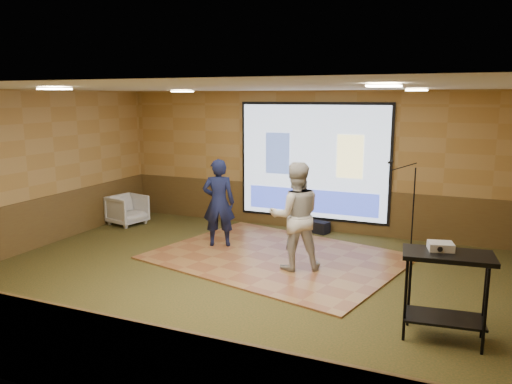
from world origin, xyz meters
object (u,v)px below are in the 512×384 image
at_px(player_left, 219,203).
at_px(player_right, 295,216).
at_px(projector, 441,246).
at_px(banquet_chair, 127,210).
at_px(av_table, 447,278).
at_px(mic_stand, 409,222).
at_px(projector_screen, 313,163).
at_px(duffel_bag, 319,227).
at_px(dance_floor, 277,257).

distance_m(player_left, player_right, 1.91).
relative_size(projector, banquet_chair, 0.38).
bearing_deg(projector, banquet_chair, 143.34).
height_order(av_table, mic_stand, mic_stand).
relative_size(player_left, av_table, 1.57).
bearing_deg(banquet_chair, projector, -99.79).
relative_size(player_right, projector, 6.35).
relative_size(projector_screen, duffel_bag, 8.33).
distance_m(dance_floor, duffel_bag, 1.96).
relative_size(player_left, player_right, 0.94).
bearing_deg(player_right, projector_screen, -107.06).
relative_size(dance_floor, av_table, 3.90).
bearing_deg(mic_stand, banquet_chair, 179.58).
distance_m(projector_screen, dance_floor, 2.58).
distance_m(projector_screen, player_left, 2.39).
xyz_separation_m(player_right, banquet_chair, (-4.49, 1.42, -0.59)).
distance_m(projector_screen, projector, 5.03).
xyz_separation_m(projector_screen, dance_floor, (0.00, -2.13, -1.46)).
bearing_deg(banquet_chair, player_right, -93.90).
xyz_separation_m(av_table, duffel_bag, (-2.69, 4.05, -0.65)).
bearing_deg(banquet_chair, player_left, -91.33).
distance_m(dance_floor, projector, 3.64).
bearing_deg(duffel_bag, player_left, -131.13).
bearing_deg(player_left, duffel_bag, -154.11).
distance_m(projector_screen, mic_stand, 2.37).
bearing_deg(av_table, projector_screen, 124.56).
distance_m(projector_screen, duffel_bag, 1.38).
bearing_deg(duffel_bag, banquet_chair, -166.58).
bearing_deg(player_right, mic_stand, -154.96).
bearing_deg(projector_screen, banquet_chair, -163.35).
bearing_deg(player_left, dance_floor, 147.61).
bearing_deg(duffel_bag, mic_stand, -9.48).
bearing_deg(duffel_bag, dance_floor, -96.71).
height_order(projector_screen, projector, projector_screen).
bearing_deg(duffel_bag, player_right, -83.77).
distance_m(projector_screen, banquet_chair, 4.33).
relative_size(mic_stand, duffel_bag, 4.21).
relative_size(player_right, banquet_chair, 2.43).
xyz_separation_m(projector_screen, projector, (2.82, -4.15, -0.35)).
relative_size(dance_floor, duffel_bag, 10.52).
distance_m(mic_stand, banquet_chair, 6.14).
height_order(player_left, mic_stand, player_left).
relative_size(mic_stand, banquet_chair, 2.27).
height_order(dance_floor, mic_stand, mic_stand).
relative_size(av_table, mic_stand, 0.64).
height_order(dance_floor, projector, projector).
distance_m(player_left, banquet_chair, 2.86).
bearing_deg(player_left, mic_stand, 179.80).
height_order(dance_floor, av_table, av_table).
height_order(projector_screen, dance_floor, projector_screen).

